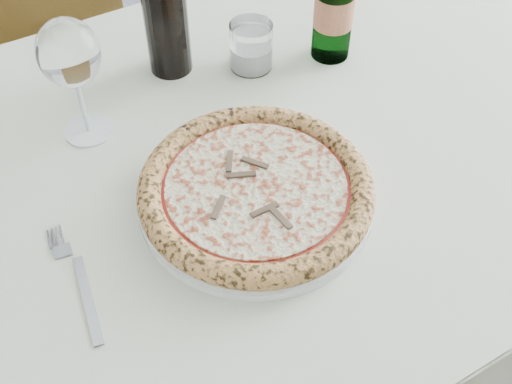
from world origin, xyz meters
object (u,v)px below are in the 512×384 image
(tumbler, at_px, (251,49))
(chair_far, at_px, (37,35))
(plate, at_px, (256,197))
(wine_bottle, at_px, (164,3))
(beer_bottle, at_px, (335,2))
(wine_glass, at_px, (69,56))
(pizza, at_px, (256,189))
(dining_table, at_px, (222,196))

(tumbler, bearing_deg, chair_far, 109.22)
(plate, height_order, wine_bottle, wine_bottle)
(chair_far, bearing_deg, beer_bottle, -62.28)
(wine_glass, bearing_deg, plate, -61.00)
(plate, distance_m, wine_bottle, 0.35)
(tumbler, relative_size, wine_bottle, 0.28)
(wine_glass, bearing_deg, wine_bottle, 22.73)
(plate, bearing_deg, wine_bottle, 83.53)
(plate, height_order, pizza, pizza)
(wine_glass, bearing_deg, beer_bottle, -4.66)
(dining_table, bearing_deg, plate, -90.00)
(chair_far, height_order, pizza, chair_far)
(plate, relative_size, tumbler, 4.02)
(pizza, relative_size, wine_glass, 1.64)
(pizza, xyz_separation_m, tumbler, (0.15, 0.26, 0.01))
(beer_bottle, bearing_deg, dining_table, -157.32)
(chair_far, xyz_separation_m, tumbler, (0.22, -0.62, 0.26))
(dining_table, xyz_separation_m, tumbler, (0.15, 0.16, 0.12))
(wine_glass, height_order, wine_bottle, wine_bottle)
(plate, bearing_deg, dining_table, 90.00)
(dining_table, xyz_separation_m, wine_glass, (-0.14, 0.15, 0.23))
(plate, xyz_separation_m, tumbler, (0.15, 0.26, 0.03))
(dining_table, xyz_separation_m, chair_far, (-0.06, 0.78, -0.14))
(chair_far, relative_size, pizza, 2.91)
(dining_table, distance_m, tumbler, 0.25)
(pizza, distance_m, wine_glass, 0.31)
(dining_table, height_order, wine_glass, wine_glass)
(dining_table, height_order, tumbler, tumbler)
(tumbler, bearing_deg, dining_table, -133.46)
(dining_table, distance_m, wine_bottle, 0.31)
(pizza, bearing_deg, tumbler, 59.64)
(tumbler, xyz_separation_m, wine_bottle, (-0.12, 0.07, 0.09))
(pizza, height_order, wine_glass, wine_glass)
(chair_far, bearing_deg, plate, -85.91)
(dining_table, relative_size, wine_bottle, 5.29)
(plate, xyz_separation_m, pizza, (-0.00, -0.00, 0.02))
(chair_far, bearing_deg, wine_glass, -97.05)
(pizza, xyz_separation_m, beer_bottle, (0.29, 0.22, 0.08))
(tumbler, distance_m, beer_bottle, 0.15)
(pizza, xyz_separation_m, wine_bottle, (0.04, 0.33, 0.10))
(pizza, bearing_deg, chair_far, 94.09)
(dining_table, distance_m, beer_bottle, 0.36)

